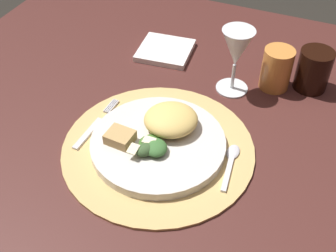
{
  "coord_description": "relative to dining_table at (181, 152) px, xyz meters",
  "views": [
    {
      "loc": [
        0.24,
        -0.64,
        1.35
      ],
      "look_at": [
        -0.01,
        -0.05,
        0.75
      ],
      "focal_mm": 46.02,
      "sensor_mm": 36.0,
      "label": 1
    }
  ],
  "objects": [
    {
      "name": "fork",
      "position": [
        -0.15,
        -0.1,
        0.12
      ],
      "size": [
        0.02,
        0.16,
        0.0
      ],
      "color": "silver",
      "rests_on": "placemat"
    },
    {
      "name": "placemat",
      "position": [
        -0.01,
        -0.1,
        0.11
      ],
      "size": [
        0.38,
        0.38,
        0.01
      ],
      "primitive_type": "cylinder",
      "color": "tan",
      "rests_on": "dining_table"
    },
    {
      "name": "salad_greens",
      "position": [
        -0.01,
        -0.13,
        0.14
      ],
      "size": [
        0.07,
        0.08,
        0.02
      ],
      "color": "#39562D",
      "rests_on": "dinner_plate"
    },
    {
      "name": "wine_glass",
      "position": [
        0.07,
        0.14,
        0.21
      ],
      "size": [
        0.07,
        0.07,
        0.15
      ],
      "color": "silver",
      "rests_on": "dining_table"
    },
    {
      "name": "pasta_serving",
      "position": [
        0.0,
        -0.06,
        0.15
      ],
      "size": [
        0.14,
        0.14,
        0.04
      ],
      "primitive_type": "ellipsoid",
      "rotation": [
        0.0,
        0.0,
        0.48
      ],
      "color": "#EAC568",
      "rests_on": "dinner_plate"
    },
    {
      "name": "dinner_plate",
      "position": [
        -0.01,
        -0.1,
        0.12
      ],
      "size": [
        0.27,
        0.27,
        0.02
      ],
      "primitive_type": "cylinder",
      "color": "silver",
      "rests_on": "placemat"
    },
    {
      "name": "amber_tumbler",
      "position": [
        0.16,
        0.19,
        0.16
      ],
      "size": [
        0.07,
        0.07,
        0.1
      ],
      "primitive_type": "cylinder",
      "color": "#D7863C",
      "rests_on": "dining_table"
    },
    {
      "name": "napkin",
      "position": [
        -0.13,
        0.22,
        0.12
      ],
      "size": [
        0.14,
        0.14,
        0.01
      ],
      "primitive_type": "cube",
      "rotation": [
        0.0,
        0.0,
        0.1
      ],
      "color": "white",
      "rests_on": "dining_table"
    },
    {
      "name": "bread_piece",
      "position": [
        -0.07,
        -0.14,
        0.14
      ],
      "size": [
        0.05,
        0.05,
        0.02
      ],
      "primitive_type": "cube",
      "rotation": [
        0.0,
        0.0,
        3.07
      ],
      "color": "tan",
      "rests_on": "dinner_plate"
    },
    {
      "name": "spoon",
      "position": [
        0.13,
        -0.08,
        0.12
      ],
      "size": [
        0.03,
        0.12,
        0.01
      ],
      "color": "silver",
      "rests_on": "placemat"
    },
    {
      "name": "dining_table",
      "position": [
        0.0,
        0.0,
        0.0
      ],
      "size": [
        1.27,
        1.06,
        0.73
      ],
      "color": "#48231E",
      "rests_on": "ground"
    },
    {
      "name": "dark_tumbler",
      "position": [
        0.23,
        0.22,
        0.16
      ],
      "size": [
        0.08,
        0.08,
        0.1
      ],
      "primitive_type": "cylinder",
      "color": "black",
      "rests_on": "dining_table"
    }
  ]
}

